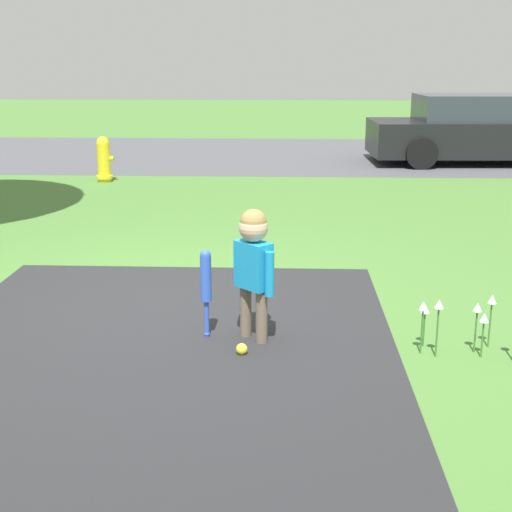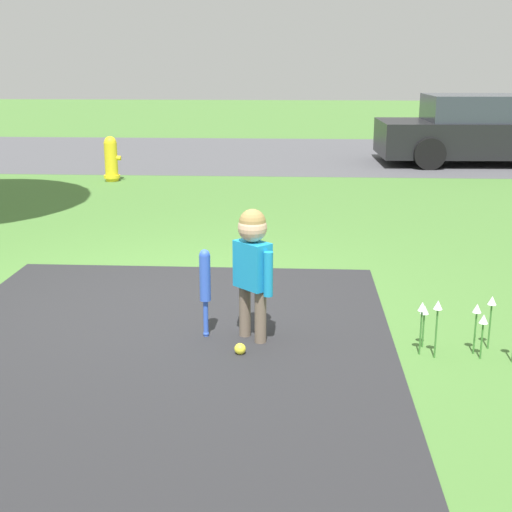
{
  "view_description": "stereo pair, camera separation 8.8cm",
  "coord_description": "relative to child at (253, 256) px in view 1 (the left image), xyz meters",
  "views": [
    {
      "loc": [
        1.06,
        -5.54,
        1.94
      ],
      "look_at": [
        0.84,
        -0.39,
        0.51
      ],
      "focal_mm": 50.0,
      "sensor_mm": 36.0,
      "label": 1
    },
    {
      "loc": [
        1.15,
        -5.54,
        1.94
      ],
      "look_at": [
        0.84,
        -0.39,
        0.51
      ],
      "focal_mm": 50.0,
      "sensor_mm": 36.0,
      "label": 2
    }
  ],
  "objects": [
    {
      "name": "driveway_strip",
      "position": [
        -0.66,
        -1.71,
        -0.61
      ],
      "size": [
        3.33,
        7.0,
        0.01
      ],
      "color": "#262628",
      "rests_on": "ground"
    },
    {
      "name": "fire_hydrant",
      "position": [
        -2.75,
        6.7,
        -0.26
      ],
      "size": [
        0.29,
        0.26,
        0.73
      ],
      "color": "yellow",
      "rests_on": "ground"
    },
    {
      "name": "flower_bed",
      "position": [
        1.43,
        -0.19,
        -0.31
      ],
      "size": [
        0.65,
        0.28,
        0.41
      ],
      "color": "#38702D",
      "rests_on": "ground"
    },
    {
      "name": "parked_car",
      "position": [
        3.86,
        9.16,
        -0.01
      ],
      "size": [
        4.2,
        1.98,
        1.29
      ],
      "rotation": [
        0.0,
        0.0,
        0.04
      ],
      "color": "black",
      "rests_on": "ground"
    },
    {
      "name": "baseball_bat",
      "position": [
        -0.34,
        0.03,
        -0.2
      ],
      "size": [
        0.08,
        0.08,
        0.65
      ],
      "color": "blue",
      "rests_on": "ground"
    },
    {
      "name": "child",
      "position": [
        0.0,
        0.0,
        0.0
      ],
      "size": [
        0.29,
        0.29,
        0.95
      ],
      "rotation": [
        0.0,
        0.0,
        -0.78
      ],
      "color": "#6B5B4C",
      "rests_on": "ground"
    },
    {
      "name": "street_strip",
      "position": [
        -0.84,
        10.31,
        -0.61
      ],
      "size": [
        40.0,
        6.0,
        0.01
      ],
      "color": "#4C4C51",
      "rests_on": "ground"
    },
    {
      "name": "sports_ball",
      "position": [
        -0.07,
        -0.28,
        -0.58
      ],
      "size": [
        0.08,
        0.08,
        0.08
      ],
      "color": "yellow",
      "rests_on": "ground"
    },
    {
      "name": "ground_plane",
      "position": [
        -0.84,
        0.79,
        -0.62
      ],
      "size": [
        60.0,
        60.0,
        0.0
      ],
      "primitive_type": "plane",
      "color": "#477533"
    }
  ]
}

